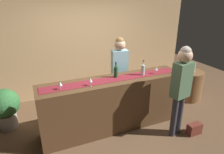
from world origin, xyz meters
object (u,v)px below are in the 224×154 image
wine_bottle_clear (143,70)px  potted_plant_tall (5,106)px  handbag (194,129)px  wine_glass_near_customer (90,80)px  customer_sipping (181,83)px  wine_glass_far_end (60,84)px  bartender (120,67)px  wine_glass_mid_counter (156,69)px  vase_on_side_table (193,67)px  wine_bottle_green (116,72)px  round_side_table (189,85)px

wine_bottle_clear → potted_plant_tall: wine_bottle_clear is taller
wine_bottle_clear → potted_plant_tall: (-2.58, 0.84, -0.67)m
wine_bottle_clear → handbag: wine_bottle_clear is taller
wine_glass_near_customer → customer_sipping: size_ratio=0.08×
wine_glass_far_end → potted_plant_tall: (-0.98, 0.88, -0.66)m
potted_plant_tall → handbag: bearing=-26.7°
customer_sipping → bartender: bearing=104.1°
wine_glass_near_customer → wine_glass_mid_counter: bearing=1.7°
wine_glass_far_end → bartender: size_ratio=0.08×
vase_on_side_table → wine_bottle_green: bearing=-173.2°
wine_glass_mid_counter → handbag: bearing=-60.4°
wine_bottle_green → wine_glass_near_customer: (-0.56, -0.19, -0.01)m
wine_glass_far_end → potted_plant_tall: size_ratio=0.17×
wine_bottle_green → round_side_table: size_ratio=0.41×
wine_glass_mid_counter → customer_sipping: customer_sipping is taller
wine_glass_far_end → vase_on_side_table: wine_glass_far_end is taller
wine_glass_mid_counter → potted_plant_tall: 3.07m
wine_glass_mid_counter → bartender: 0.83m
wine_bottle_clear → round_side_table: 1.90m
bartender → customer_sipping: (0.59, -1.28, 0.02)m
wine_glass_mid_counter → bartender: bearing=126.9°
bartender → potted_plant_tall: bearing=2.5°
wine_bottle_green → handbag: (1.25, -0.92, -1.05)m
wine_bottle_clear → customer_sipping: (0.38, -0.66, -0.08)m
wine_glass_near_customer → wine_glass_far_end: bearing=174.6°
round_side_table → potted_plant_tall: 4.29m
wine_glass_mid_counter → wine_bottle_green: bearing=169.6°
wine_glass_near_customer → customer_sipping: (1.48, -0.58, -0.07)m
potted_plant_tall → handbag: size_ratio=2.99×
wine_glass_near_customer → bartender: size_ratio=0.08×
wine_glass_near_customer → potted_plant_tall: wine_glass_near_customer is taller
wine_bottle_green → bartender: bearing=57.8°
handbag → bartender: bearing=123.1°
wine_glass_far_end → vase_on_side_table: 3.31m
round_side_table → potted_plant_tall: (-4.26, 0.42, 0.11)m
round_side_table → customer_sipping: bearing=-140.4°
wine_glass_near_customer → vase_on_side_table: 2.83m
wine_glass_far_end → round_side_table: size_ratio=0.19×
wine_bottle_clear → wine_glass_far_end: wine_bottle_clear is taller
wine_bottle_clear → wine_glass_near_customer: size_ratio=2.10×
wine_glass_far_end → handbag: (2.32, -0.78, -1.04)m
potted_plant_tall → round_side_table: bearing=-5.7°
wine_bottle_green → wine_bottle_clear: (0.53, -0.10, 0.00)m
wine_glass_mid_counter → handbag: 1.37m
wine_bottle_green → vase_on_side_table: wine_bottle_green is taller
customer_sipping → potted_plant_tall: bearing=142.3°
wine_bottle_green → wine_glass_far_end: size_ratio=2.10×
bartender → vase_on_side_table: size_ratio=7.10×
wine_bottle_green → potted_plant_tall: (-2.05, 0.74, -0.67)m
wine_glass_mid_counter → vase_on_side_table: wine_glass_mid_counter is taller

